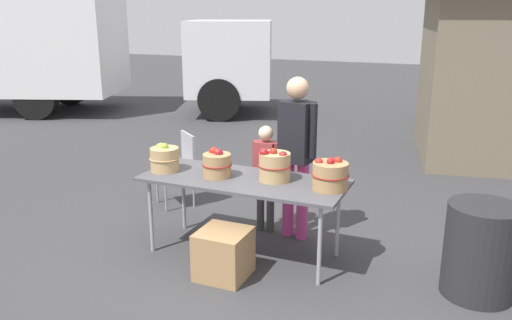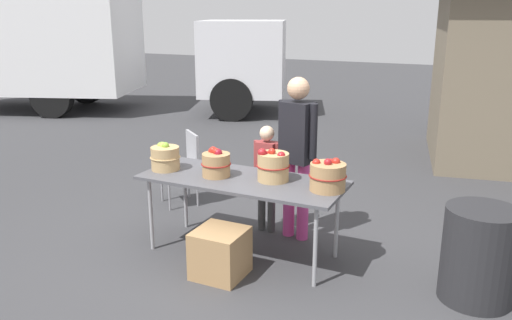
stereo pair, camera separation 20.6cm
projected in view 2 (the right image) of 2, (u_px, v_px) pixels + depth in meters
name	position (u px, v px, depth m)	size (l,w,h in m)	color
ground_plane	(243.00, 253.00, 4.99)	(40.00, 40.00, 0.00)	#38383A
market_table	(242.00, 183.00, 4.79)	(1.90, 0.76, 0.75)	#4C4C51
apple_basket_green_0	(165.00, 157.00, 5.03)	(0.29, 0.29, 0.27)	tan
apple_basket_red_0	(216.00, 163.00, 4.82)	(0.28, 0.28, 0.27)	#A87F51
apple_basket_red_1	(273.00, 166.00, 4.69)	(0.30, 0.30, 0.31)	tan
apple_basket_red_2	(328.00, 176.00, 4.44)	(0.33, 0.33, 0.29)	#A87F51
vendor_adult	(297.00, 146.00, 5.09)	(0.43, 0.27, 1.64)	#CC3F8C
child_customer	(267.00, 170.00, 5.32)	(0.30, 0.16, 1.13)	#3F3F3F
box_truck	(87.00, 46.00, 11.86)	(7.96, 4.72, 2.75)	white
folding_chair	(184.00, 162.00, 6.16)	(0.56, 0.56, 0.86)	#99999E
trash_barrel	(479.00, 255.00, 4.09)	(0.57, 0.57, 0.77)	#262628
produce_crate	(220.00, 253.00, 4.51)	(0.42, 0.42, 0.42)	#A87F51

